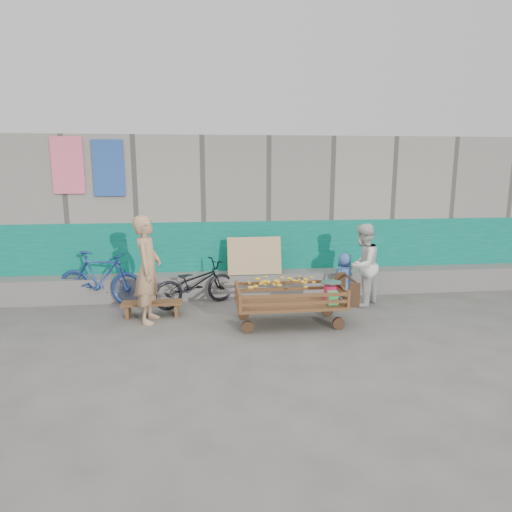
{
  "coord_description": "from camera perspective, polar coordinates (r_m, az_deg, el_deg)",
  "views": [
    {
      "loc": [
        -0.66,
        -6.02,
        2.45
      ],
      "look_at": [
        0.21,
        1.2,
        1.0
      ],
      "focal_mm": 32.0,
      "sensor_mm": 36.0,
      "label": 1
    }
  ],
  "objects": [
    {
      "name": "vendor_man",
      "position": [
        7.33,
        -13.37,
        -1.65
      ],
      "size": [
        0.48,
        0.66,
        1.7
      ],
      "primitive_type": "imported",
      "rotation": [
        0.0,
        0.0,
        1.45
      ],
      "color": "tan",
      "rests_on": "ground"
    },
    {
      "name": "bicycle_dark",
      "position": [
        8.14,
        -7.66,
        -3.41
      ],
      "size": [
        1.61,
        1.12,
        0.8
      ],
      "primitive_type": "imported",
      "rotation": [
        0.0,
        0.0,
        2.0
      ],
      "color": "black",
      "rests_on": "ground"
    },
    {
      "name": "woman",
      "position": [
        8.22,
        13.18,
        -1.1
      ],
      "size": [
        0.89,
        0.89,
        1.46
      ],
      "primitive_type": "imported",
      "rotation": [
        0.0,
        0.0,
        3.93
      ],
      "color": "silver",
      "rests_on": "ground"
    },
    {
      "name": "building_wall",
      "position": [
        10.14,
        -3.1,
        5.69
      ],
      "size": [
        12.0,
        3.5,
        3.0
      ],
      "color": "gray",
      "rests_on": "ground"
    },
    {
      "name": "banana_cart",
      "position": [
        7.09,
        4.04,
        -4.48
      ],
      "size": [
        1.83,
        0.84,
        0.78
      ],
      "color": "#533A21",
      "rests_on": "ground"
    },
    {
      "name": "ground",
      "position": [
        6.54,
        -0.56,
        -10.74
      ],
      "size": [
        80.0,
        80.0,
        0.0
      ],
      "primitive_type": "plane",
      "color": "#514E4A",
      "rests_on": "ground"
    },
    {
      "name": "bicycle_blue",
      "position": [
        8.5,
        -18.82,
        -2.69
      ],
      "size": [
        1.69,
        0.92,
        0.98
      ],
      "primitive_type": "imported",
      "rotation": [
        0.0,
        0.0,
        1.27
      ],
      "color": "navy",
      "rests_on": "ground"
    },
    {
      "name": "bench",
      "position": [
        7.74,
        -12.84,
        -6.06
      ],
      "size": [
        0.99,
        0.3,
        0.25
      ],
      "color": "#533A21",
      "rests_on": "ground"
    },
    {
      "name": "child",
      "position": [
        8.48,
        11.0,
        -2.6
      ],
      "size": [
        0.52,
        0.47,
        0.89
      ],
      "primitive_type": "imported",
      "rotation": [
        0.0,
        0.0,
        3.71
      ],
      "color": "#416DB4",
      "rests_on": "ground"
    }
  ]
}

